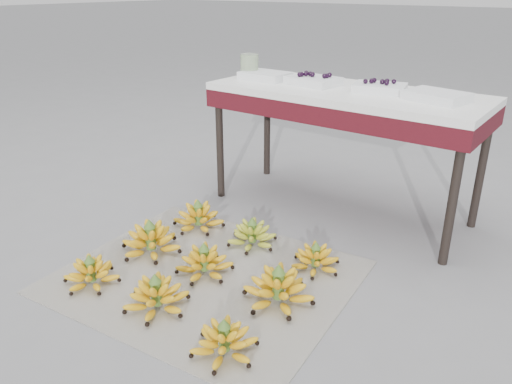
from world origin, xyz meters
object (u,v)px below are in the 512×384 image
Objects in this scene: bunch_mid_left at (151,241)px; bunch_mid_right at (278,289)px; bunch_mid_center at (204,263)px; bunch_back_right at (315,260)px; bunch_front_right at (224,342)px; bunch_front_left at (91,274)px; tray_far_right at (437,96)px; bunch_back_center at (252,235)px; newspaper_mat at (206,277)px; glass_jar at (249,66)px; bunch_front_center at (156,296)px; tray_right at (380,87)px; bunch_back_left at (199,218)px; tray_far_left at (265,76)px; vendor_table at (345,104)px; tray_left at (313,80)px.

bunch_mid_right is (0.74, 0.03, -0.00)m from bunch_mid_left.
bunch_mid_center is 0.51m from bunch_back_right.
bunch_mid_left is (-0.76, 0.35, 0.01)m from bunch_front_right.
bunch_front_left is 0.98× the size of bunch_back_right.
tray_far_right reaches higher than bunch_mid_left.
bunch_back_center is (0.35, 0.71, 0.00)m from bunch_front_left.
glass_jar is at bearing 117.07° from newspaper_mat.
glass_jar is (-0.88, 0.65, 0.72)m from bunch_back_right.
bunch_front_center is at bearing -106.03° from bunch_back_right.
bunch_front_right is 0.69m from bunch_back_right.
bunch_front_center is at bearing -102.65° from tray_right.
glass_jar reaches higher than bunch_front_left.
bunch_front_right is 1.78m from glass_jar.
newspaper_mat is 0.51m from bunch_front_left.
bunch_front_left is 0.35m from bunch_mid_left.
bunch_back_right is at bearing -36.63° from glass_jar.
newspaper_mat is at bearing -62.93° from glass_jar.
bunch_back_right is at bearing 62.49° from bunch_front_center.
glass_jar is (-0.49, 0.99, 0.72)m from bunch_mid_center.
tray_far_left is (-0.02, 0.65, 0.67)m from bunch_back_left.
tray_right is at bearing 3.31° from glass_jar.
bunch_mid_left is at bearing 179.51° from newspaper_mat.
bunch_mid_left is 1.19× the size of tray_far_right.
bunch_front_center is at bearing -161.69° from bunch_front_right.
tray_far_right is (0.63, 1.00, 0.67)m from bunch_mid_center.
bunch_back_right is at bearing -40.50° from tray_far_left.
tray_far_left is (-0.02, 0.99, 0.67)m from bunch_mid_left.
bunch_front_right is at bearing -59.61° from tray_far_left.
newspaper_mat is 4.13× the size of bunch_back_center.
bunch_mid_right is 0.51m from bunch_back_center.
bunch_front_center is 1.44m from vendor_table.
newspaper_mat is 1.32m from tray_right.
bunch_front_left is 0.74× the size of bunch_mid_left.
bunch_back_right is at bearing 7.28° from bunch_mid_left.
bunch_front_center is 0.92× the size of tray_right.
bunch_front_left reaches higher than bunch_back_right.
bunch_back_center is at bearing 109.44° from bunch_mid_center.
bunch_back_left is at bearing 160.40° from bunch_mid_right.
bunch_mid_left reaches higher than newspaper_mat.
bunch_front_center is (0.00, -0.30, 0.06)m from newspaper_mat.
tray_far_right is 1.13m from glass_jar.
bunch_back_right is (0.73, 0.35, -0.01)m from bunch_mid_left.
tray_far_left is (-0.75, 0.64, 0.68)m from bunch_back_right.
tray_left is (-0.08, 1.02, 0.73)m from newspaper_mat.
bunch_front_left is at bearing -115.55° from tray_right.
bunch_mid_left is 1.24× the size of bunch_back_center.
tray_left reaches higher than bunch_front_left.
tray_far_left is at bearing -177.90° from vendor_table.
tray_far_right is at bearing 0.66° from glass_jar.
bunch_mid_center is 0.47m from bunch_back_left.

